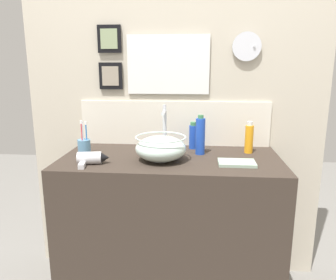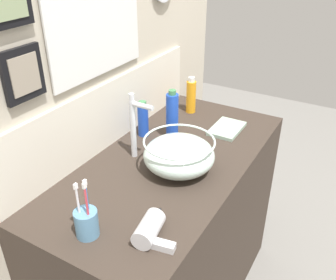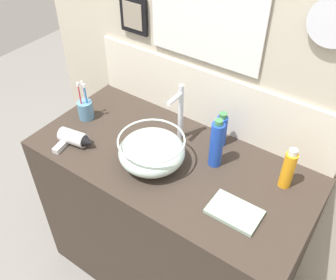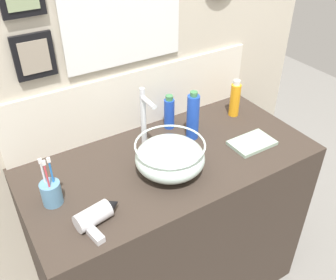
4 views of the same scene
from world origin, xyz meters
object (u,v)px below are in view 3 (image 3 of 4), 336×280
at_px(soap_dispenser, 221,130).
at_px(glass_bowl_sink, 152,151).
at_px(shampoo_bottle, 216,144).
at_px(hand_towel, 234,212).
at_px(hair_drier, 75,139).
at_px(spray_bottle, 288,169).
at_px(faucet, 179,110).
at_px(toothbrush_cup, 86,109).

bearing_deg(soap_dispenser, glass_bowl_sink, -121.51).
bearing_deg(shampoo_bottle, hand_towel, -44.33).
bearing_deg(hair_drier, hand_towel, 4.72).
height_order(glass_bowl_sink, hair_drier, glass_bowl_sink).
distance_m(hair_drier, soap_dispenser, 0.65).
height_order(glass_bowl_sink, shampoo_bottle, shampoo_bottle).
bearing_deg(shampoo_bottle, spray_bottle, 10.41).
distance_m(faucet, hair_drier, 0.48).
relative_size(hair_drier, hand_towel, 0.90).
bearing_deg(faucet, soap_dispenser, 24.17).
relative_size(hair_drier, soap_dispenser, 1.04).
distance_m(glass_bowl_sink, faucet, 0.22).
distance_m(glass_bowl_sink, hair_drier, 0.37).
relative_size(faucet, soap_dispenser, 1.67).
distance_m(glass_bowl_sink, toothbrush_cup, 0.46).
bearing_deg(glass_bowl_sink, shampoo_bottle, 35.37).
bearing_deg(toothbrush_cup, glass_bowl_sink, -9.20).
xyz_separation_m(faucet, hand_towel, (0.41, -0.24, -0.15)).
relative_size(glass_bowl_sink, hair_drier, 1.59).
relative_size(faucet, shampoo_bottle, 1.21).
distance_m(hair_drier, spray_bottle, 0.91).
bearing_deg(spray_bottle, toothbrush_cup, -172.17).
xyz_separation_m(faucet, toothbrush_cup, (-0.45, -0.13, -0.11)).
height_order(soap_dispenser, shampoo_bottle, shampoo_bottle).
bearing_deg(shampoo_bottle, toothbrush_cup, -173.30).
height_order(glass_bowl_sink, spray_bottle, spray_bottle).
bearing_deg(glass_bowl_sink, hand_towel, -5.00).
bearing_deg(glass_bowl_sink, soap_dispenser, 58.49).
height_order(toothbrush_cup, hand_towel, toothbrush_cup).
bearing_deg(soap_dispenser, shampoo_bottle, -70.98).
bearing_deg(hand_towel, faucet, 149.71).
bearing_deg(shampoo_bottle, hair_drier, -156.22).
xyz_separation_m(hair_drier, toothbrush_cup, (-0.10, 0.17, 0.02)).
xyz_separation_m(hair_drier, hand_towel, (0.76, 0.06, -0.02)).
xyz_separation_m(soap_dispenser, hand_towel, (0.24, -0.31, -0.07)).
height_order(soap_dispenser, hand_towel, soap_dispenser).
bearing_deg(soap_dispenser, faucet, -155.83).
bearing_deg(soap_dispenser, hair_drier, -144.32).
xyz_separation_m(glass_bowl_sink, soap_dispenser, (0.17, 0.28, 0.01)).
bearing_deg(faucet, glass_bowl_sink, -90.00).
bearing_deg(glass_bowl_sink, toothbrush_cup, 170.80).
bearing_deg(faucet, toothbrush_cup, -164.23).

